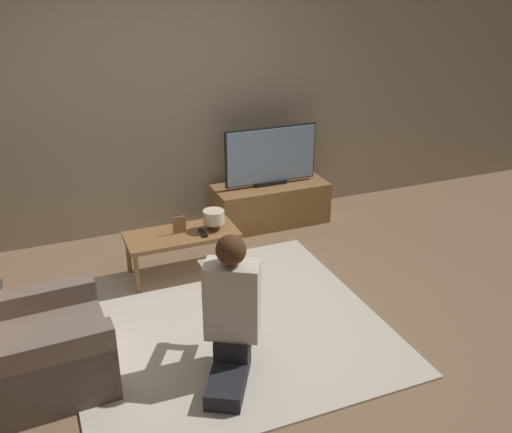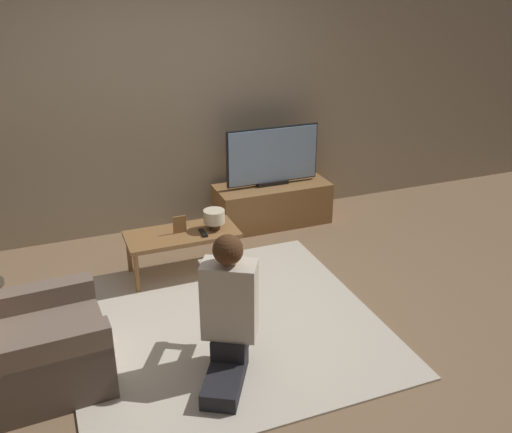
# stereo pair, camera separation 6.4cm
# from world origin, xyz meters

# --- Properties ---
(ground_plane) EXTENTS (10.00, 10.00, 0.00)m
(ground_plane) POSITION_xyz_m (0.00, 0.00, 0.00)
(ground_plane) COLOR #896B4C
(wall_back) EXTENTS (10.00, 0.06, 2.60)m
(wall_back) POSITION_xyz_m (0.00, 1.93, 1.30)
(wall_back) COLOR tan
(wall_back) RESTS_ON ground_plane
(rug) EXTENTS (2.20, 2.14, 0.02)m
(rug) POSITION_xyz_m (0.00, 0.00, 0.01)
(rug) COLOR beige
(rug) RESTS_ON ground_plane
(tv_stand) EXTENTS (1.15, 0.46, 0.42)m
(tv_stand) POSITION_xyz_m (1.04, 1.57, 0.21)
(tv_stand) COLOR olive
(tv_stand) RESTS_ON ground_plane
(tv) EXTENTS (0.95, 0.08, 0.59)m
(tv) POSITION_xyz_m (1.04, 1.57, 0.72)
(tv) COLOR black
(tv) RESTS_ON tv_stand
(coffee_table) EXTENTS (0.93, 0.43, 0.38)m
(coffee_table) POSITION_xyz_m (-0.07, 0.88, 0.34)
(coffee_table) COLOR olive
(coffee_table) RESTS_ON ground_plane
(armchair) EXTENTS (0.87, 0.77, 0.86)m
(armchair) POSITION_xyz_m (-1.31, -0.16, 0.27)
(armchair) COLOR #7A6656
(armchair) RESTS_ON ground_plane
(person_kneeling) EXTENTS (0.63, 0.85, 0.96)m
(person_kneeling) POSITION_xyz_m (-0.12, -0.48, 0.47)
(person_kneeling) COLOR #232328
(person_kneeling) RESTS_ON rug
(picture_frame) EXTENTS (0.11, 0.01, 0.15)m
(picture_frame) POSITION_xyz_m (-0.08, 0.88, 0.46)
(picture_frame) COLOR olive
(picture_frame) RESTS_ON coffee_table
(table_lamp) EXTENTS (0.18, 0.18, 0.17)m
(table_lamp) POSITION_xyz_m (0.21, 0.85, 0.49)
(table_lamp) COLOR #4C3823
(table_lamp) RESTS_ON coffee_table
(remote) EXTENTS (0.04, 0.15, 0.02)m
(remote) POSITION_xyz_m (0.09, 0.79, 0.39)
(remote) COLOR black
(remote) RESTS_ON coffee_table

